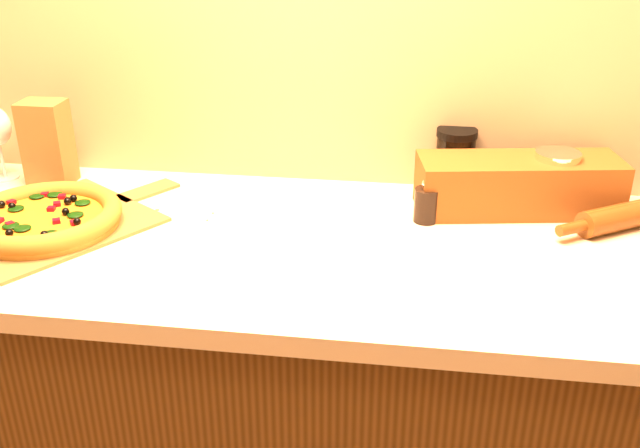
{
  "coord_description": "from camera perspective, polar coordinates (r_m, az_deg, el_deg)",
  "views": [
    {
      "loc": [
        0.25,
        0.17,
        1.54
      ],
      "look_at": [
        0.08,
        1.38,
        0.96
      ],
      "focal_mm": 40.0,
      "sensor_mm": 36.0,
      "label": 1
    }
  ],
  "objects": [
    {
      "name": "bread_bag",
      "position": [
        1.59,
        15.57,
        3.03
      ],
      "size": [
        0.45,
        0.21,
        0.12
      ],
      "primitive_type": "cube",
      "rotation": [
        0.0,
        0.0,
        0.17
      ],
      "color": "brown",
      "rests_on": "countertop"
    },
    {
      "name": "cabinet",
      "position": [
        1.69,
        -2.63,
        -15.51
      ],
      "size": [
        2.8,
        0.65,
        0.86
      ],
      "primitive_type": "cube",
      "color": "#442A0E",
      "rests_on": "ground"
    },
    {
      "name": "coffee_canister",
      "position": [
        1.61,
        18.23,
        3.34
      ],
      "size": [
        0.1,
        0.1,
        0.13
      ],
      "color": "silver",
      "rests_on": "countertop"
    },
    {
      "name": "pizza",
      "position": [
        1.56,
        -21.25,
        0.46
      ],
      "size": [
        0.31,
        0.31,
        0.04
      ],
      "color": "#BB832E",
      "rests_on": "pizza_peel"
    },
    {
      "name": "dark_jar",
      "position": [
        1.66,
        10.74,
        5.04
      ],
      "size": [
        0.09,
        0.09,
        0.15
      ],
      "color": "black",
      "rests_on": "countertop"
    },
    {
      "name": "paper_bag",
      "position": [
        1.79,
        -20.97,
        6.07
      ],
      "size": [
        0.1,
        0.08,
        0.2
      ],
      "primitive_type": "cube",
      "rotation": [
        0.0,
        0.0,
        0.01
      ],
      "color": "brown",
      "rests_on": "countertop"
    },
    {
      "name": "pepper_grinder",
      "position": [
        1.5,
        8.51,
        1.61
      ],
      "size": [
        0.05,
        0.05,
        0.1
      ],
      "color": "black",
      "rests_on": "countertop"
    },
    {
      "name": "countertop",
      "position": [
        1.44,
        -2.99,
        -1.84
      ],
      "size": [
        2.84,
        0.68,
        0.04
      ],
      "primitive_type": "cube",
      "color": "beige",
      "rests_on": "cabinet"
    },
    {
      "name": "rolling_pin",
      "position": [
        1.61,
        23.93,
        0.76
      ],
      "size": [
        0.35,
        0.23,
        0.06
      ],
      "rotation": [
        0.0,
        0.0,
        0.56
      ],
      "color": "#532E0E",
      "rests_on": "countertop"
    },
    {
      "name": "pizza_peel",
      "position": [
        1.59,
        -20.31,
        0.14
      ],
      "size": [
        0.48,
        0.52,
        0.01
      ],
      "rotation": [
        0.0,
        0.0,
        -0.6
      ],
      "color": "brown",
      "rests_on": "countertop"
    }
  ]
}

